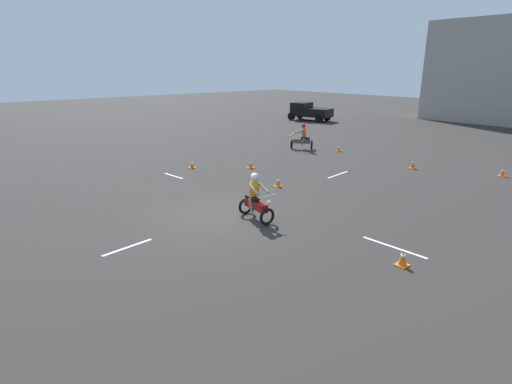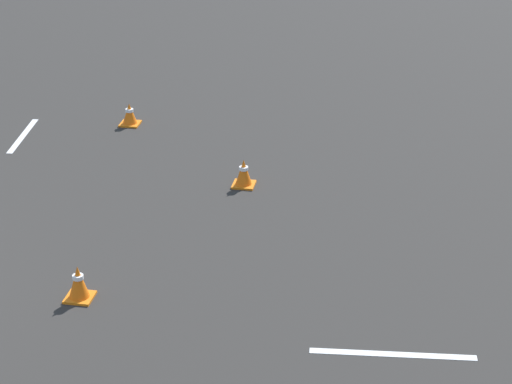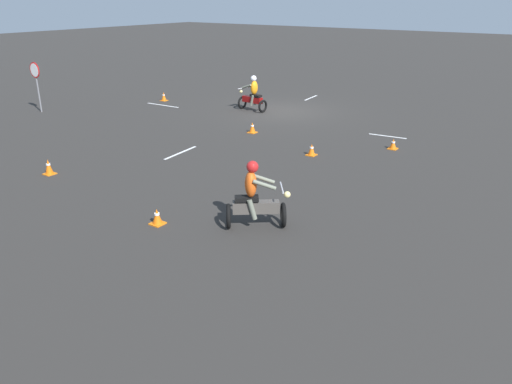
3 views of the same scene
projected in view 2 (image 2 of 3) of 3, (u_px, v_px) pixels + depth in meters
traffic_cone_near_right at (130, 114)px, 16.60m from camera, size 0.32×0.32×0.37m
traffic_cone_mid_left at (244, 173)px, 14.41m from camera, size 0.32×0.32×0.40m
traffic_cone_far_left at (78, 283)px, 11.57m from camera, size 0.32×0.32×0.43m
lane_stripe_n at (393, 354)px, 10.63m from camera, size 0.27×1.78×0.01m
lane_stripe_w at (23, 136)px, 16.22m from camera, size 1.48×0.24×0.01m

